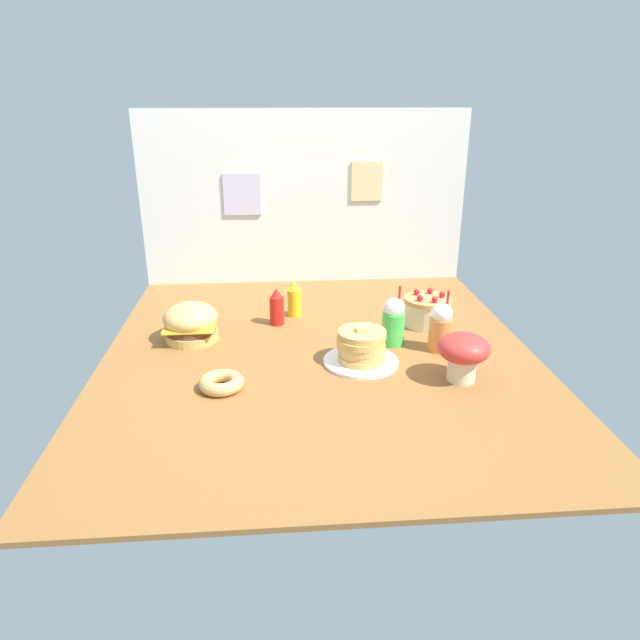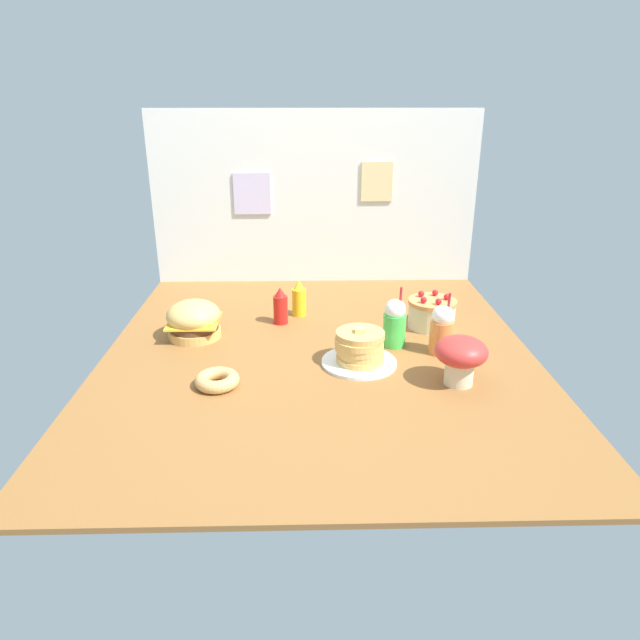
{
  "view_description": "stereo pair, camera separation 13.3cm",
  "coord_description": "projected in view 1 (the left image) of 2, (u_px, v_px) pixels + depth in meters",
  "views": [
    {
      "loc": [
        -0.18,
        -2.32,
        1.09
      ],
      "look_at": [
        0.01,
        0.05,
        0.14
      ],
      "focal_mm": 32.08,
      "sensor_mm": 36.0,
      "label": 1
    },
    {
      "loc": [
        -0.05,
        -2.33,
        1.09
      ],
      "look_at": [
        0.01,
        0.05,
        0.14
      ],
      "focal_mm": 32.08,
      "sensor_mm": 36.0,
      "label": 2
    }
  ],
  "objects": [
    {
      "name": "pancake_stack",
      "position": [
        361.0,
        349.0,
        2.46
      ],
      "size": [
        0.33,
        0.33,
        0.17
      ],
      "color": "white",
      "rests_on": "ground_plane"
    },
    {
      "name": "mushroom_stool",
      "position": [
        463.0,
        352.0,
        2.29
      ],
      "size": [
        0.21,
        0.21,
        0.2
      ],
      "color": "beige",
      "rests_on": "ground_plane"
    },
    {
      "name": "cream_soda_cup",
      "position": [
        393.0,
        321.0,
        2.63
      ],
      "size": [
        0.11,
        0.11,
        0.29
      ],
      "color": "green",
      "rests_on": "ground_plane"
    },
    {
      "name": "donut_pink_glaze",
      "position": [
        221.0,
        382.0,
        2.26
      ],
      "size": [
        0.18,
        0.18,
        0.05
      ],
      "color": "tan",
      "rests_on": "ground_plane"
    },
    {
      "name": "orange_float_cup",
      "position": [
        441.0,
        327.0,
        2.57
      ],
      "size": [
        0.11,
        0.11,
        0.29
      ],
      "color": "orange",
      "rests_on": "ground_plane"
    },
    {
      "name": "ground_plane",
      "position": [
        319.0,
        356.0,
        2.57
      ],
      "size": [
        1.92,
        2.19,
        0.02
      ],
      "primitive_type": "cube",
      "color": "brown"
    },
    {
      "name": "layer_cake",
      "position": [
        427.0,
        311.0,
        2.87
      ],
      "size": [
        0.24,
        0.24,
        0.17
      ],
      "color": "beige",
      "rests_on": "ground_plane"
    },
    {
      "name": "ketchup_bottle",
      "position": [
        277.0,
        307.0,
        2.87
      ],
      "size": [
        0.07,
        0.07,
        0.19
      ],
      "color": "red",
      "rests_on": "ground_plane"
    },
    {
      "name": "burger",
      "position": [
        191.0,
        323.0,
        2.68
      ],
      "size": [
        0.25,
        0.25,
        0.18
      ],
      "color": "#DBA859",
      "rests_on": "ground_plane"
    },
    {
      "name": "back_wall",
      "position": [
        305.0,
        199.0,
        3.39
      ],
      "size": [
        1.92,
        0.04,
        1.01
      ],
      "color": "silver",
      "rests_on": "ground_plane"
    },
    {
      "name": "mustard_bottle",
      "position": [
        294.0,
        300.0,
        2.98
      ],
      "size": [
        0.07,
        0.07,
        0.19
      ],
      "color": "yellow",
      "rests_on": "ground_plane"
    }
  ]
}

